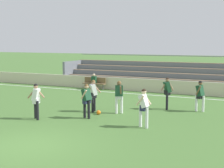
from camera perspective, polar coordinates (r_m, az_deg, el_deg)
name	(u,v)px	position (r m, az deg, el deg)	size (l,w,h in m)	color
ground_plane	(29,146)	(12.16, -14.12, -10.27)	(160.00, 160.00, 0.00)	#477033
field_line_sideline	(146,95)	(22.92, 5.87, -1.84)	(44.00, 0.12, 0.01)	white
sideline_wall	(152,86)	(24.06, 6.88, -0.30)	(48.00, 0.16, 0.94)	beige
bleacher_stand	(169,75)	(26.39, 9.75, 1.58)	(17.63, 3.39, 2.50)	#897051
bench_near_wall_gap	(94,82)	(25.40, -3.03, 0.32)	(1.80, 0.40, 0.90)	brown
spectator_seated	(94,80)	(25.28, -3.15, 0.64)	(0.36, 0.42, 1.21)	#2D2D38
player_dark_wide_left	(119,94)	(16.78, 1.22, -1.75)	(0.46, 0.55, 1.66)	white
player_dark_trailing_run	(87,98)	(15.73, -4.38, -2.43)	(0.47, 0.57, 1.64)	black
player_dark_dropping_back	(200,93)	(17.80, 14.87, -1.58)	(0.49, 0.59, 1.61)	white
player_dark_overlapping	(167,90)	(17.98, 9.45, -1.09)	(0.65, 0.51, 1.72)	black
player_white_on_ball	(93,93)	(17.18, -3.20, -1.52)	(0.69, 0.52, 1.67)	black
player_white_wide_right	(144,105)	(14.09, 5.47, -3.54)	(0.56, 0.49, 1.66)	white
player_white_challenging	(36,98)	(15.90, -12.88, -2.38)	(0.71, 0.46, 1.68)	black
soccer_ball	(99,112)	(16.67, -2.32, -4.88)	(0.22, 0.22, 0.22)	orange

